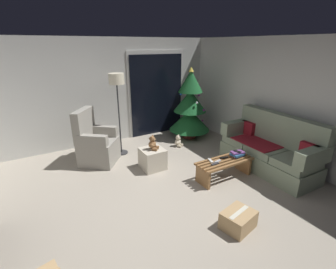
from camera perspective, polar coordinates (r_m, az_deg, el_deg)
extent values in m
plane|color=#9E9384|center=(3.99, 0.14, -15.67)|extent=(7.00, 7.00, 0.00)
cube|color=beige|center=(6.16, -14.67, 9.47)|extent=(5.72, 0.12, 2.50)
cube|color=beige|center=(5.40, 27.46, 6.36)|extent=(0.12, 6.00, 2.50)
cube|color=silver|center=(6.63, -2.64, 9.52)|extent=(1.60, 0.02, 2.20)
cube|color=black|center=(6.63, -2.56, 9.07)|extent=(1.50, 0.02, 2.10)
cube|color=gray|center=(5.26, 21.87, -5.68)|extent=(0.81, 1.92, 0.34)
cube|color=gray|center=(4.83, 27.68, -5.80)|extent=(0.70, 0.62, 0.14)
cube|color=gray|center=(5.15, 22.07, -3.33)|extent=(0.70, 0.62, 0.14)
cube|color=gray|center=(5.52, 17.19, -1.14)|extent=(0.70, 0.62, 0.14)
cube|color=gray|center=(5.27, 24.83, 1.11)|extent=(0.25, 1.90, 0.60)
cube|color=gray|center=(4.65, 30.74, -4.49)|extent=(0.76, 0.22, 0.28)
cube|color=gray|center=(5.62, 15.76, 1.70)|extent=(0.76, 0.22, 0.28)
cube|color=maroon|center=(5.25, 19.98, -1.67)|extent=(0.62, 0.91, 0.02)
cube|color=maroon|center=(4.86, 30.05, -3.37)|extent=(0.13, 0.32, 0.28)
cube|color=maroon|center=(5.62, 18.13, 1.45)|extent=(0.13, 0.32, 0.28)
cube|color=olive|center=(4.48, 14.61, -6.89)|extent=(1.10, 0.05, 0.04)
cube|color=olive|center=(4.54, 13.83, -6.47)|extent=(1.10, 0.05, 0.04)
cube|color=olive|center=(4.59, 13.08, -6.06)|extent=(1.10, 0.05, 0.04)
cube|color=olive|center=(4.65, 12.34, -5.66)|extent=(1.10, 0.05, 0.04)
cube|color=olive|center=(4.71, 11.62, -5.26)|extent=(1.10, 0.05, 0.04)
cube|color=olive|center=(4.39, 8.12, -9.72)|extent=(0.05, 0.36, 0.33)
cube|color=olive|center=(5.00, 17.06, -6.53)|extent=(0.05, 0.36, 0.33)
cube|color=silver|center=(4.49, 9.90, -6.04)|extent=(0.08, 0.16, 0.02)
cube|color=#333338|center=(4.40, 10.88, -6.72)|extent=(0.16, 0.05, 0.02)
cube|color=#ADADB2|center=(4.49, 11.48, -6.16)|extent=(0.16, 0.08, 0.02)
cube|color=black|center=(4.66, 12.89, -5.26)|extent=(0.16, 0.08, 0.02)
cube|color=#A32D28|center=(4.79, 15.72, -4.76)|extent=(0.20, 0.16, 0.02)
cube|color=#285684|center=(4.77, 15.84, -4.44)|extent=(0.25, 0.19, 0.04)
cube|color=#6B3D7A|center=(4.77, 15.89, -3.98)|extent=(0.27, 0.20, 0.03)
cube|color=black|center=(4.76, 15.83, -3.80)|extent=(0.10, 0.16, 0.01)
cylinder|color=#4C1E19|center=(6.55, 4.92, -0.22)|extent=(0.36, 0.36, 0.10)
cylinder|color=brown|center=(6.52, 4.95, 0.69)|extent=(0.08, 0.08, 0.12)
cone|color=#195628|center=(6.41, 5.04, 3.49)|extent=(1.05, 1.05, 0.55)
cone|color=#195628|center=(6.29, 5.18, 7.82)|extent=(0.83, 0.83, 0.55)
cone|color=#195628|center=(6.20, 5.33, 12.30)|extent=(0.62, 0.62, 0.55)
sphere|color=blue|center=(6.14, 3.02, 9.33)|extent=(0.06, 0.06, 0.06)
sphere|color=white|center=(6.73, 6.87, 5.49)|extent=(0.06, 0.06, 0.06)
sphere|color=#B233A5|center=(6.42, 6.82, 10.05)|extent=(0.06, 0.06, 0.06)
sphere|color=#1E8C33|center=(6.63, 7.83, 5.51)|extent=(0.06, 0.06, 0.06)
sphere|color=#B233A5|center=(6.44, 7.21, 9.01)|extent=(0.06, 0.06, 0.06)
sphere|color=blue|center=(6.79, 5.60, 5.44)|extent=(0.06, 0.06, 0.06)
sphere|color=#B233A5|center=(6.20, 8.31, 5.61)|extent=(0.06, 0.06, 0.06)
sphere|color=#B233A5|center=(6.80, 8.02, 3.23)|extent=(0.06, 0.06, 0.06)
sphere|color=white|center=(6.03, 6.72, 7.35)|extent=(0.06, 0.06, 0.06)
cone|color=#EAD14C|center=(6.16, 5.41, 14.91)|extent=(0.14, 0.14, 0.12)
cube|color=gray|center=(5.33, -15.60, -4.70)|extent=(0.96, 0.96, 0.31)
cube|color=gray|center=(5.24, -15.85, -2.27)|extent=(0.96, 0.96, 0.18)
cube|color=gray|center=(5.22, -19.01, 2.09)|extent=(0.55, 0.63, 0.64)
cube|color=gray|center=(5.40, -14.71, 0.80)|extent=(0.54, 0.47, 0.22)
cube|color=gray|center=(4.92, -17.12, -1.37)|extent=(0.54, 0.47, 0.22)
cylinder|color=#2D2D30|center=(5.71, -10.72, -4.13)|extent=(0.28, 0.28, 0.02)
cylinder|color=#2D2D30|center=(5.44, -11.26, 3.43)|extent=(0.03, 0.03, 1.55)
cylinder|color=beige|center=(5.26, -11.93, 12.59)|extent=(0.32, 0.32, 0.22)
cube|color=beige|center=(4.89, -3.61, -5.65)|extent=(0.44, 0.44, 0.41)
cylinder|color=brown|center=(4.82, -2.80, -2.94)|extent=(0.12, 0.12, 0.06)
cylinder|color=brown|center=(4.73, -3.18, -3.40)|extent=(0.12, 0.12, 0.06)
sphere|color=brown|center=(4.76, -3.69, -2.35)|extent=(0.15, 0.15, 0.15)
sphere|color=brown|center=(4.72, -3.72, -1.01)|extent=(0.11, 0.11, 0.11)
sphere|color=#A37A51|center=(4.71, -3.15, -1.19)|extent=(0.04, 0.04, 0.04)
sphere|color=brown|center=(4.74, -3.58, -0.33)|extent=(0.04, 0.04, 0.04)
sphere|color=brown|center=(4.67, -3.89, -0.64)|extent=(0.04, 0.04, 0.04)
sphere|color=brown|center=(4.82, -3.18, -1.95)|extent=(0.06, 0.06, 0.06)
sphere|color=brown|center=(4.69, -3.75, -2.58)|extent=(0.06, 0.06, 0.06)
cylinder|color=beige|center=(6.00, 2.99, -2.35)|extent=(0.11, 0.13, 0.06)
cylinder|color=beige|center=(5.92, 2.60, -2.68)|extent=(0.11, 0.13, 0.06)
sphere|color=beige|center=(5.96, 2.28, -1.81)|extent=(0.15, 0.15, 0.15)
sphere|color=beige|center=(5.91, 2.30, -0.75)|extent=(0.11, 0.11, 0.11)
sphere|color=#F4E5C1|center=(5.90, 2.74, -0.91)|extent=(0.04, 0.04, 0.04)
sphere|color=beige|center=(5.93, 2.46, -0.21)|extent=(0.04, 0.04, 0.04)
sphere|color=beige|center=(5.86, 2.15, -0.44)|extent=(0.04, 0.04, 0.04)
sphere|color=beige|center=(6.00, 2.74, -1.53)|extent=(0.06, 0.06, 0.06)
sphere|color=beige|center=(5.88, 2.17, -1.99)|extent=(0.06, 0.06, 0.06)
cube|color=tan|center=(3.62, 16.02, -18.56)|extent=(0.49, 0.43, 0.25)
cube|color=beige|center=(3.54, 16.22, -16.98)|extent=(0.39, 0.14, 0.00)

